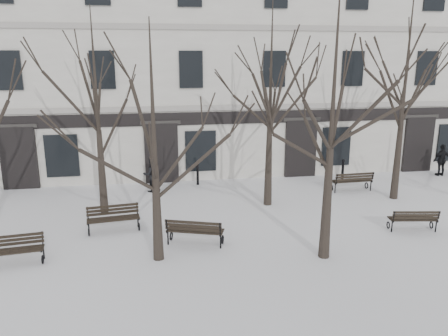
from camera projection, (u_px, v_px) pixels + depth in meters
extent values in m
plane|color=white|center=(276.00, 244.00, 14.37)|extent=(100.00, 100.00, 0.00)
cube|color=silver|center=(218.00, 65.00, 25.42)|extent=(40.00, 10.00, 11.00)
cube|color=#A49E96|center=(233.00, 107.00, 21.08)|extent=(40.00, 0.12, 0.25)
cube|color=#A49E96|center=(233.00, 27.00, 20.16)|extent=(40.00, 0.12, 0.25)
cube|color=black|center=(233.00, 118.00, 21.20)|extent=(40.00, 0.10, 0.60)
cube|color=black|center=(19.00, 158.00, 20.04)|extent=(1.60, 0.22, 2.90)
cube|color=#2D2B28|center=(15.00, 126.00, 19.63)|extent=(1.90, 0.08, 0.18)
cube|color=black|center=(62.00, 156.00, 20.33)|extent=(1.50, 0.14, 2.00)
cube|color=black|center=(162.00, 153.00, 21.05)|extent=(1.60, 0.22, 2.90)
cube|color=#2D2B28|center=(160.00, 123.00, 20.64)|extent=(1.90, 0.08, 0.18)
cube|color=black|center=(201.00, 151.00, 21.34)|extent=(1.50, 0.14, 2.00)
cube|color=black|center=(301.00, 149.00, 22.14)|extent=(1.60, 0.22, 2.90)
cube|color=#2D2B28|center=(302.00, 119.00, 21.72)|extent=(1.90, 0.08, 0.18)
cube|color=black|center=(336.00, 146.00, 22.43)|extent=(1.50, 0.14, 2.00)
cube|color=black|center=(418.00, 144.00, 23.15)|extent=(1.60, 0.22, 2.90)
cube|color=#2D2B28|center=(422.00, 116.00, 22.73)|extent=(1.90, 0.08, 0.18)
cube|color=black|center=(8.00, 70.00, 19.06)|extent=(1.10, 0.14, 1.70)
cube|color=black|center=(103.00, 70.00, 19.68)|extent=(1.10, 0.14, 1.70)
cube|color=black|center=(191.00, 69.00, 20.30)|extent=(1.10, 0.14, 1.70)
cube|color=black|center=(274.00, 69.00, 20.92)|extent=(1.10, 0.14, 1.70)
cube|color=black|center=(353.00, 69.00, 21.55)|extent=(1.10, 0.14, 1.70)
cube|color=black|center=(427.00, 68.00, 22.17)|extent=(1.10, 0.14, 1.70)
cone|color=black|center=(157.00, 213.00, 12.99)|extent=(0.34, 0.34, 2.96)
cone|color=black|center=(327.00, 204.00, 13.07)|extent=(0.34, 0.34, 3.42)
cone|color=black|center=(102.00, 172.00, 16.98)|extent=(0.34, 0.34, 3.27)
cone|color=black|center=(269.00, 165.00, 17.81)|extent=(0.34, 0.34, 3.41)
cone|color=black|center=(398.00, 157.00, 18.56)|extent=(0.34, 0.34, 3.70)
torus|color=black|center=(43.00, 260.00, 13.00)|extent=(0.08, 0.28, 0.28)
cylinder|color=black|center=(44.00, 252.00, 13.30)|extent=(0.05, 0.05, 0.43)
cube|color=black|center=(42.00, 248.00, 13.09)|extent=(0.11, 0.53, 0.05)
cube|color=black|center=(12.00, 254.00, 12.67)|extent=(1.71, 0.29, 0.03)
cube|color=black|center=(12.00, 252.00, 12.80)|extent=(1.71, 0.29, 0.03)
cube|color=black|center=(13.00, 250.00, 12.92)|extent=(1.71, 0.29, 0.03)
cube|color=black|center=(14.00, 248.00, 13.05)|extent=(1.71, 0.29, 0.03)
cube|color=black|center=(14.00, 244.00, 13.05)|extent=(1.71, 0.24, 0.09)
cube|color=black|center=(13.00, 240.00, 13.04)|extent=(1.71, 0.24, 0.09)
cube|color=black|center=(13.00, 236.00, 13.03)|extent=(1.71, 0.24, 0.09)
cylinder|color=black|center=(43.00, 239.00, 13.27)|extent=(0.05, 0.14, 0.47)
torus|color=black|center=(223.00, 240.00, 14.40)|extent=(0.15, 0.30, 0.30)
cylinder|color=black|center=(221.00, 242.00, 14.02)|extent=(0.05, 0.05, 0.46)
cube|color=black|center=(222.00, 233.00, 14.14)|extent=(0.23, 0.55, 0.05)
torus|color=black|center=(171.00, 236.00, 14.68)|extent=(0.15, 0.30, 0.30)
cylinder|color=black|center=(168.00, 238.00, 14.30)|extent=(0.05, 0.05, 0.46)
cube|color=black|center=(169.00, 229.00, 14.42)|extent=(0.23, 0.55, 0.05)
cube|color=black|center=(197.00, 228.00, 14.49)|extent=(1.79, 0.69, 0.04)
cube|color=black|center=(196.00, 229.00, 14.35)|extent=(1.79, 0.69, 0.04)
cube|color=black|center=(195.00, 231.00, 14.22)|extent=(1.79, 0.69, 0.04)
cube|color=black|center=(194.00, 233.00, 14.08)|extent=(1.79, 0.69, 0.04)
cube|color=black|center=(193.00, 229.00, 14.01)|extent=(1.77, 0.64, 0.09)
cube|color=black|center=(193.00, 226.00, 13.95)|extent=(1.77, 0.64, 0.09)
cube|color=black|center=(193.00, 223.00, 13.90)|extent=(1.77, 0.64, 0.09)
cylinder|color=black|center=(220.00, 230.00, 13.83)|extent=(0.09, 0.15, 0.51)
cylinder|color=black|center=(167.00, 226.00, 14.12)|extent=(0.09, 0.15, 0.51)
torus|color=black|center=(431.00, 225.00, 15.67)|extent=(0.09, 0.27, 0.26)
cylinder|color=black|center=(436.00, 226.00, 15.33)|extent=(0.05, 0.05, 0.41)
cube|color=black|center=(434.00, 219.00, 15.44)|extent=(0.12, 0.50, 0.05)
torus|color=black|center=(388.00, 225.00, 15.66)|extent=(0.09, 0.27, 0.26)
cylinder|color=black|center=(392.00, 227.00, 15.32)|extent=(0.05, 0.05, 0.41)
cube|color=black|center=(391.00, 219.00, 15.43)|extent=(0.12, 0.50, 0.05)
cube|color=black|center=(410.00, 217.00, 15.62)|extent=(1.64, 0.34, 0.03)
cube|color=black|center=(412.00, 218.00, 15.50)|extent=(1.64, 0.34, 0.03)
cube|color=black|center=(413.00, 219.00, 15.38)|extent=(1.64, 0.34, 0.03)
cube|color=black|center=(415.00, 221.00, 15.25)|extent=(1.64, 0.34, 0.03)
cube|color=black|center=(416.00, 218.00, 15.19)|extent=(1.63, 0.29, 0.08)
cube|color=black|center=(416.00, 215.00, 15.14)|extent=(1.63, 0.29, 0.08)
cube|color=black|center=(417.00, 212.00, 15.10)|extent=(1.63, 0.29, 0.08)
cylinder|color=black|center=(438.00, 217.00, 15.16)|extent=(0.06, 0.13, 0.45)
cylinder|color=black|center=(394.00, 217.00, 15.16)|extent=(0.06, 0.13, 0.45)
torus|color=black|center=(89.00, 232.00, 15.00)|extent=(0.09, 0.30, 0.29)
cylinder|color=black|center=(89.00, 226.00, 15.32)|extent=(0.05, 0.05, 0.45)
cube|color=black|center=(88.00, 222.00, 15.09)|extent=(0.12, 0.55, 0.05)
torus|color=black|center=(139.00, 227.00, 15.47)|extent=(0.09, 0.30, 0.29)
cylinder|color=black|center=(138.00, 221.00, 15.79)|extent=(0.05, 0.05, 0.45)
cube|color=black|center=(138.00, 217.00, 15.56)|extent=(0.12, 0.55, 0.05)
cube|color=black|center=(114.00, 221.00, 15.12)|extent=(1.81, 0.32, 0.04)
cube|color=black|center=(114.00, 220.00, 15.25)|extent=(1.81, 0.32, 0.04)
cube|color=black|center=(113.00, 218.00, 15.38)|extent=(1.81, 0.32, 0.04)
cube|color=black|center=(113.00, 217.00, 15.51)|extent=(1.81, 0.32, 0.04)
cube|color=black|center=(113.00, 213.00, 15.51)|extent=(1.80, 0.26, 0.09)
cube|color=black|center=(113.00, 210.00, 15.50)|extent=(1.80, 0.26, 0.09)
cube|color=black|center=(112.00, 206.00, 15.49)|extent=(1.80, 0.26, 0.09)
cylinder|color=black|center=(88.00, 214.00, 15.29)|extent=(0.06, 0.15, 0.50)
cylinder|color=black|center=(137.00, 209.00, 15.75)|extent=(0.06, 0.15, 0.50)
torus|color=black|center=(366.00, 185.00, 20.37)|extent=(0.06, 0.30, 0.30)
cylinder|color=black|center=(371.00, 186.00, 20.00)|extent=(0.05, 0.05, 0.46)
cube|color=black|center=(369.00, 180.00, 20.11)|extent=(0.07, 0.57, 0.05)
torus|color=black|center=(331.00, 188.00, 20.03)|extent=(0.06, 0.30, 0.30)
cylinder|color=black|center=(335.00, 188.00, 19.66)|extent=(0.05, 0.05, 0.46)
cube|color=black|center=(334.00, 182.00, 19.78)|extent=(0.07, 0.57, 0.05)
cube|color=black|center=(349.00, 179.00, 20.15)|extent=(1.86, 0.17, 0.04)
cube|color=black|center=(351.00, 180.00, 20.02)|extent=(1.86, 0.17, 0.04)
cube|color=black|center=(352.00, 181.00, 19.88)|extent=(1.86, 0.17, 0.04)
cube|color=black|center=(354.00, 182.00, 19.74)|extent=(1.86, 0.17, 0.04)
cube|color=black|center=(354.00, 179.00, 19.67)|extent=(1.86, 0.11, 0.09)
cube|color=black|center=(355.00, 177.00, 19.62)|extent=(1.86, 0.11, 0.09)
cube|color=black|center=(355.00, 174.00, 19.57)|extent=(1.86, 0.11, 0.09)
cylinder|color=black|center=(372.00, 177.00, 19.81)|extent=(0.05, 0.15, 0.51)
cylinder|color=black|center=(337.00, 179.00, 19.47)|extent=(0.05, 0.15, 0.51)
cylinder|color=black|center=(198.00, 175.00, 20.89)|extent=(0.12, 0.12, 0.98)
sphere|color=black|center=(197.00, 164.00, 20.76)|extent=(0.14, 0.14, 0.14)
cylinder|color=black|center=(343.00, 172.00, 21.32)|extent=(0.13, 0.13, 1.06)
sphere|color=black|center=(343.00, 161.00, 21.19)|extent=(0.15, 0.15, 0.15)
imported|color=black|center=(152.00, 191.00, 19.97)|extent=(0.91, 0.78, 1.61)
imported|color=black|center=(440.00, 176.00, 22.59)|extent=(0.99, 0.45, 1.65)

